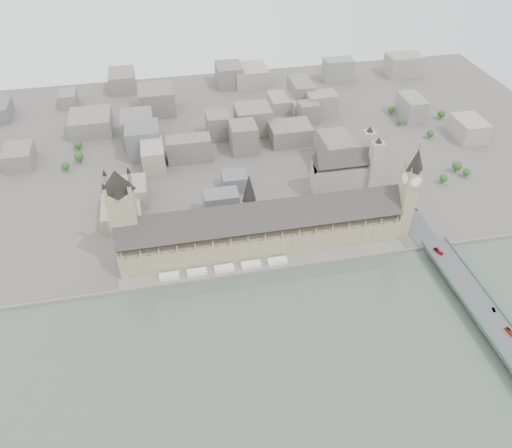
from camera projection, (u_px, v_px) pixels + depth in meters
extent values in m
plane|color=#595651|center=(265.00, 260.00, 469.80)|extent=(900.00, 900.00, 0.00)
plane|color=#445045|center=(316.00, 421.00, 344.56)|extent=(600.00, 600.00, 0.00)
cube|color=slate|center=(269.00, 270.00, 457.46)|extent=(600.00, 1.50, 3.00)
cube|color=slate|center=(267.00, 265.00, 463.47)|extent=(270.00, 15.00, 2.00)
cube|color=white|center=(169.00, 276.00, 448.04)|extent=(18.00, 7.00, 4.00)
cube|color=white|center=(197.00, 272.00, 451.91)|extent=(18.00, 7.00, 4.00)
cube|color=white|center=(224.00, 268.00, 455.77)|extent=(18.00, 7.00, 4.00)
cube|color=white|center=(251.00, 264.00, 459.63)|extent=(18.00, 7.00, 4.00)
cube|color=white|center=(277.00, 261.00, 463.50)|extent=(18.00, 7.00, 4.00)
cube|color=tan|center=(261.00, 237.00, 477.07)|extent=(265.00, 40.00, 25.00)
cube|color=#312E2C|center=(261.00, 218.00, 462.79)|extent=(265.00, 40.73, 40.73)
cube|color=tan|center=(404.00, 211.00, 477.59)|extent=(12.00, 12.00, 62.00)
cube|color=#847C5B|center=(412.00, 177.00, 452.93)|extent=(14.00, 14.00, 16.00)
cylinder|color=white|center=(420.00, 177.00, 454.04)|extent=(0.60, 10.00, 10.00)
cylinder|color=white|center=(405.00, 178.00, 451.81)|extent=(0.60, 10.00, 10.00)
cylinder|color=white|center=(409.00, 173.00, 458.39)|extent=(10.00, 0.60, 10.00)
cylinder|color=white|center=(416.00, 182.00, 447.46)|extent=(10.00, 0.60, 10.00)
cone|color=black|center=(417.00, 160.00, 440.91)|extent=(17.00, 17.00, 22.00)
cylinder|color=gold|center=(420.00, 146.00, 432.06)|extent=(1.00, 1.00, 6.00)
sphere|color=gold|center=(421.00, 142.00, 429.84)|extent=(2.00, 2.00, 2.00)
cone|color=#847C5B|center=(419.00, 162.00, 451.28)|extent=(2.40, 2.40, 8.00)
cone|color=#847C5B|center=(405.00, 163.00, 449.27)|extent=(2.40, 2.40, 8.00)
cone|color=#847C5B|center=(425.00, 169.00, 441.41)|extent=(2.40, 2.40, 8.00)
cone|color=#847C5B|center=(412.00, 171.00, 439.40)|extent=(2.40, 2.40, 8.00)
cube|color=tan|center=(126.00, 227.00, 445.37)|extent=(23.00, 23.00, 80.00)
cone|color=black|center=(116.00, 180.00, 413.75)|extent=(30.00, 30.00, 20.00)
cylinder|color=#847C5B|center=(249.00, 209.00, 460.79)|extent=(12.00, 12.00, 20.00)
cone|color=black|center=(249.00, 188.00, 445.61)|extent=(13.00, 13.00, 28.00)
cube|color=#474749|center=(472.00, 299.00, 425.18)|extent=(25.00, 325.00, 10.25)
cube|color=gray|center=(340.00, 178.00, 547.38)|extent=(60.00, 28.00, 34.00)
cube|color=#312E2C|center=(342.00, 160.00, 533.47)|extent=(60.00, 28.28, 28.28)
cube|color=gray|center=(366.00, 157.00, 551.95)|extent=(12.00, 12.00, 64.00)
cube|color=gray|center=(374.00, 169.00, 533.73)|extent=(12.00, 12.00, 64.00)
imported|color=#B51420|center=(438.00, 251.00, 462.36)|extent=(5.89, 10.28, 2.82)
imported|color=red|center=(510.00, 332.00, 389.78)|extent=(3.66, 10.04, 2.73)
imported|color=gray|center=(494.00, 310.00, 408.35)|extent=(2.59, 4.92, 1.54)
imported|color=gray|center=(417.00, 210.00, 512.34)|extent=(2.96, 5.17, 1.41)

